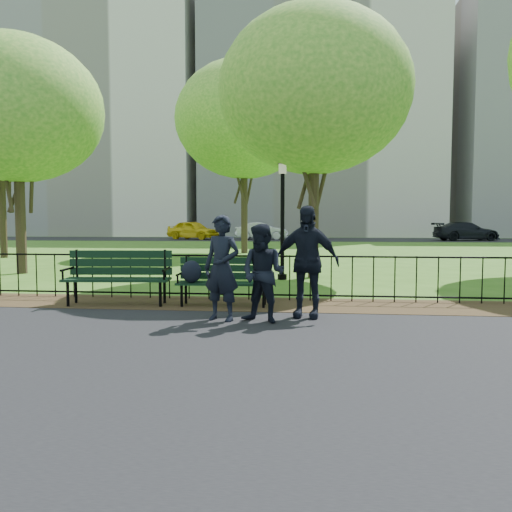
# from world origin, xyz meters

# --- Properties ---
(ground) EXTENTS (120.00, 120.00, 0.00)m
(ground) POSITION_xyz_m (0.00, 0.00, 0.00)
(ground) COLOR #36641A
(asphalt_path) EXTENTS (60.00, 9.20, 0.01)m
(asphalt_path) POSITION_xyz_m (0.00, -3.40, 0.01)
(asphalt_path) COLOR black
(asphalt_path) RESTS_ON ground
(dirt_strip) EXTENTS (60.00, 1.60, 0.01)m
(dirt_strip) POSITION_xyz_m (0.00, 1.50, 0.01)
(dirt_strip) COLOR #352215
(dirt_strip) RESTS_ON ground
(far_street) EXTENTS (70.00, 9.00, 0.01)m
(far_street) POSITION_xyz_m (0.00, 35.00, 0.01)
(far_street) COLOR black
(far_street) RESTS_ON ground
(iron_fence) EXTENTS (24.06, 0.06, 1.00)m
(iron_fence) POSITION_xyz_m (0.00, 2.00, 0.50)
(iron_fence) COLOR black
(iron_fence) RESTS_ON ground
(apartment_west) EXTENTS (22.00, 15.00, 26.00)m
(apartment_west) POSITION_xyz_m (-22.00, 48.00, 13.00)
(apartment_west) COLOR white
(apartment_west) RESTS_ON ground
(apartment_mid) EXTENTS (24.00, 15.00, 30.00)m
(apartment_mid) POSITION_xyz_m (2.00, 48.00, 15.00)
(apartment_mid) COLOR silver
(apartment_mid) RESTS_ON ground
(park_bench_main) EXTENTS (1.72, 0.56, 0.97)m
(park_bench_main) POSITION_xyz_m (-0.80, 1.26, 0.59)
(park_bench_main) COLOR black
(park_bench_main) RESTS_ON ground
(park_bench_left_a) EXTENTS (1.98, 0.77, 1.10)m
(park_bench_left_a) POSITION_xyz_m (-2.56, 1.26, 0.63)
(park_bench_left_a) COLOR black
(park_bench_left_a) RESTS_ON ground
(lamppost) EXTENTS (0.29, 0.29, 3.17)m
(lamppost) POSITION_xyz_m (0.26, 5.61, 1.73)
(lamppost) COLOR black
(lamppost) RESTS_ON ground
(tree_near_w) EXTENTS (4.98, 4.98, 6.94)m
(tree_near_w) POSITION_xyz_m (-7.56, 6.36, 4.81)
(tree_near_w) COLOR #2D2116
(tree_near_w) RESTS_ON ground
(tree_near_e) EXTENTS (5.23, 5.23, 7.29)m
(tree_near_e) POSITION_xyz_m (1.09, 6.20, 5.06)
(tree_near_e) COLOR #2D2116
(tree_near_e) RESTS_ON ground
(tree_far_c) EXTENTS (6.65, 6.65, 9.27)m
(tree_far_c) POSITION_xyz_m (-2.17, 16.51, 6.43)
(tree_far_c) COLOR #2D2116
(tree_far_c) RESTS_ON ground
(person_left) EXTENTS (0.70, 0.57, 1.65)m
(person_left) POSITION_xyz_m (-0.37, -0.05, 0.84)
(person_left) COLOR black
(person_left) RESTS_ON asphalt_path
(person_mid) EXTENTS (0.82, 0.63, 1.51)m
(person_mid) POSITION_xyz_m (0.28, -0.14, 0.77)
(person_mid) COLOR black
(person_mid) RESTS_ON asphalt_path
(person_right) EXTENTS (1.12, 0.62, 1.80)m
(person_right) POSITION_xyz_m (0.93, 0.35, 0.91)
(person_right) COLOR black
(person_right) RESTS_ON asphalt_path
(taxi) EXTENTS (5.03, 3.63, 1.59)m
(taxi) POSITION_xyz_m (-8.88, 34.18, 0.81)
(taxi) COLOR yellow
(taxi) RESTS_ON far_street
(sedan_silver) EXTENTS (4.45, 1.66, 1.45)m
(sedan_silver) POSITION_xyz_m (-2.92, 34.11, 0.74)
(sedan_silver) COLOR #ABADB3
(sedan_silver) RESTS_ON far_street
(sedan_dark) EXTENTS (5.36, 2.90, 1.48)m
(sedan_dark) POSITION_xyz_m (13.47, 33.70, 0.75)
(sedan_dark) COLOR black
(sedan_dark) RESTS_ON far_street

